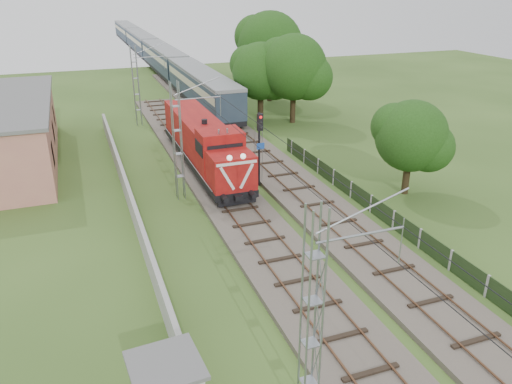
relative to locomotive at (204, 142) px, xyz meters
name	(u,v)px	position (x,y,z in m)	size (l,w,h in m)	color
ground	(292,280)	(0.00, -16.97, -2.22)	(140.00, 140.00, 0.00)	#334C1C
track_main	(246,219)	(0.00, -9.97, -2.04)	(4.20, 70.00, 0.45)	#6B6054
track_side	(251,149)	(5.00, 3.03, -2.04)	(4.20, 80.00, 0.45)	#6B6054
catenary	(178,141)	(-2.95, -4.97, 1.83)	(3.31, 70.00, 8.00)	gray
boundary_wall	(128,195)	(-6.50, -4.97, -1.47)	(0.25, 40.00, 1.50)	#9E9E99
fence	(394,220)	(8.00, -13.97, -1.62)	(0.12, 32.00, 1.20)	black
locomotive	(204,142)	(0.00, 0.00, 0.00)	(2.97, 16.94, 4.30)	black
coach_rake	(151,49)	(5.00, 55.83, 0.39)	(3.17, 94.70, 3.67)	black
signal_post	(260,137)	(2.83, -4.83, 1.52)	(0.60, 0.47, 5.44)	black
tree_a	(412,137)	(12.02, -9.58, 1.89)	(5.09, 4.85, 6.60)	#322414
tree_b	(295,68)	(12.40, 10.56, 3.42)	(6.98, 6.64, 9.04)	#322414
tree_c	(261,72)	(9.66, 12.89, 2.82)	(6.24, 5.94, 8.08)	#322414
tree_d	(271,46)	(13.91, 20.95, 4.42)	(8.21, 7.82, 10.64)	#322414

